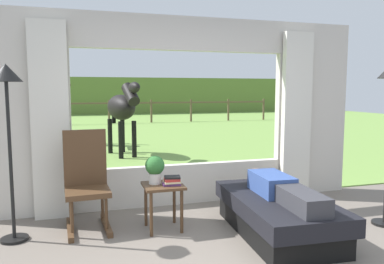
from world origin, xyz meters
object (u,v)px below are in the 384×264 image
at_px(horse, 122,108).
at_px(side_table, 163,193).
at_px(potted_plant, 155,168).
at_px(floor_lamp_left, 7,99).
at_px(recliner_sofa, 277,215).
at_px(pasture_tree, 46,97).
at_px(rocking_chair, 86,181).
at_px(book_stack, 172,181).
at_px(reclining_person, 280,189).

bearing_deg(horse, side_table, 76.84).
height_order(potted_plant, floor_lamp_left, floor_lamp_left).
distance_m(recliner_sofa, pasture_tree, 8.63).
xyz_separation_m(rocking_chair, pasture_tree, (-0.95, 7.21, 0.84)).
bearing_deg(pasture_tree, book_stack, -76.21).
bearing_deg(pasture_tree, rocking_chair, -82.49).
distance_m(reclining_person, horse, 5.60).
bearing_deg(book_stack, pasture_tree, 103.79).
height_order(horse, pasture_tree, pasture_tree).
bearing_deg(rocking_chair, book_stack, -25.75).
xyz_separation_m(rocking_chair, side_table, (0.82, -0.32, -0.12)).
bearing_deg(side_table, floor_lamp_left, 175.10).
bearing_deg(side_table, rocking_chair, 158.67).
relative_size(rocking_chair, potted_plant, 3.50).
relative_size(horse, pasture_tree, 0.69).
bearing_deg(floor_lamp_left, pasture_tree, 91.56).
height_order(rocking_chair, horse, horse).
bearing_deg(rocking_chair, potted_plant, -22.54).
bearing_deg(rocking_chair, recliner_sofa, -25.64).
height_order(recliner_sofa, potted_plant, potted_plant).
bearing_deg(potted_plant, floor_lamp_left, 177.13).
height_order(book_stack, floor_lamp_left, floor_lamp_left).
relative_size(side_table, potted_plant, 1.63).
relative_size(potted_plant, horse, 0.18).
height_order(recliner_sofa, horse, horse).
height_order(potted_plant, horse, horse).
height_order(rocking_chair, floor_lamp_left, floor_lamp_left).
xyz_separation_m(rocking_chair, horse, (0.93, 4.59, 0.61)).
bearing_deg(book_stack, rocking_chair, 157.40).
xyz_separation_m(reclining_person, potted_plant, (-1.25, 0.61, 0.18)).
xyz_separation_m(side_table, book_stack, (0.09, -0.06, 0.14)).
height_order(recliner_sofa, reclining_person, reclining_person).
bearing_deg(book_stack, recliner_sofa, -22.39).
distance_m(floor_lamp_left, pasture_tree, 7.40).
xyz_separation_m(rocking_chair, potted_plant, (0.74, -0.26, 0.16)).
height_order(side_table, horse, horse).
distance_m(rocking_chair, potted_plant, 0.80).
bearing_deg(recliner_sofa, book_stack, 161.15).
relative_size(recliner_sofa, potted_plant, 5.48).
bearing_deg(reclining_person, pasture_tree, 113.53).
bearing_deg(potted_plant, recliner_sofa, -24.28).
distance_m(recliner_sofa, side_table, 1.29).
xyz_separation_m(rocking_chair, floor_lamp_left, (-0.75, -0.19, 0.94)).
xyz_separation_m(recliner_sofa, horse, (-1.06, 5.41, 0.94)).
bearing_deg(reclining_person, rocking_chair, 159.84).
bearing_deg(potted_plant, horse, 87.85).
height_order(rocking_chair, potted_plant, rocking_chair).
bearing_deg(side_table, book_stack, -33.24).
xyz_separation_m(floor_lamp_left, pasture_tree, (-0.20, 7.40, -0.10)).
xyz_separation_m(reclining_person, horse, (-1.06, 5.46, 0.63)).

